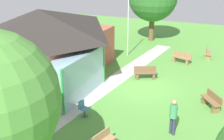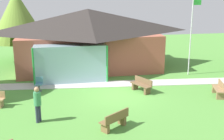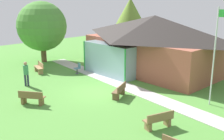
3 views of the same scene
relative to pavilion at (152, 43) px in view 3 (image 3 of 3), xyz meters
The scene contains 12 objects.
ground_plane 7.01m from the pavilion, 80.64° to the right, with size 44.00×44.00×0.00m, color #54933D.
pavilion is the anchor object (origin of this frame).
footpath 5.22m from the pavilion, 76.68° to the right, with size 19.91×1.30×0.03m, color #BCB7B2.
flagpole 7.82m from the pavilion, 25.17° to the right, with size 0.64×0.08×5.55m.
bench_front_center 11.05m from the pavilion, 89.77° to the right, with size 1.47×1.24×0.84m.
bench_mid_right 10.62m from the pavilion, 48.97° to the right, with size 0.85×1.56×0.84m.
bench_mid_left 9.53m from the pavilion, 129.73° to the right, with size 1.56×0.77×0.84m.
bench_rear_near_path 7.10m from the pavilion, 67.50° to the right, with size 1.06×1.54×0.84m.
patio_chair_west 6.45m from the pavilion, 125.36° to the right, with size 0.52×0.52×0.86m.
visitor_strolling_lawn 10.19m from the pavilion, 109.40° to the right, with size 0.34×0.34×1.74m.
tree_west_hedge 10.50m from the pavilion, 152.09° to the right, with size 4.62×4.62×5.70m.
tree_behind_pavilion_left 6.57m from the pavilion, 150.06° to the left, with size 4.70×4.70×5.98m.
Camera 3 is at (12.87, -10.96, 6.02)m, focal length 43.55 mm.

